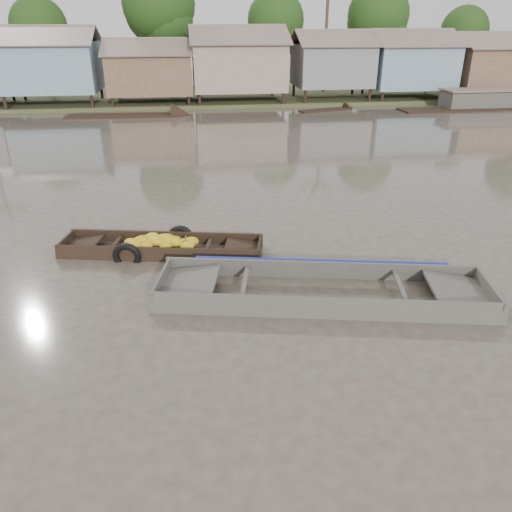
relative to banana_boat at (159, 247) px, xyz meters
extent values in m
plane|color=#453D35|center=(2.33, -3.41, -0.14)|extent=(120.00, 120.00, 0.00)
cube|color=#384723|center=(2.33, 29.59, -0.14)|extent=(120.00, 12.00, 0.50)
cube|color=gray|center=(-8.17, 26.09, 2.56)|extent=(6.20, 5.20, 3.20)
cube|color=brown|center=(-8.17, 24.69, 4.61)|extent=(6.60, 3.02, 1.28)
cube|color=brown|center=(-8.17, 27.50, 4.61)|extent=(6.60, 3.02, 1.28)
cube|color=brown|center=(-1.47, 26.09, 2.06)|extent=(5.80, 4.60, 2.70)
cube|color=brown|center=(-1.47, 24.85, 3.86)|extent=(6.20, 2.67, 1.14)
cube|color=brown|center=(-1.47, 27.33, 3.86)|extent=(6.20, 2.67, 1.14)
cube|color=gray|center=(4.83, 26.09, 2.51)|extent=(6.50, 5.30, 3.30)
cube|color=brown|center=(4.83, 24.66, 4.61)|extent=(6.90, 3.08, 1.31)
cube|color=brown|center=(4.83, 27.52, 4.61)|extent=(6.90, 3.08, 1.31)
cube|color=slate|center=(11.83, 26.09, 2.46)|extent=(5.40, 4.70, 2.90)
cube|color=brown|center=(11.83, 24.82, 4.36)|extent=(5.80, 2.73, 1.17)
cube|color=brown|center=(11.83, 27.36, 4.36)|extent=(5.80, 2.73, 1.17)
cube|color=gray|center=(17.83, 26.09, 2.36)|extent=(6.00, 5.00, 3.10)
cube|color=brown|center=(17.83, 24.74, 4.36)|extent=(6.40, 2.90, 1.24)
cube|color=brown|center=(17.83, 27.44, 4.36)|extent=(6.40, 2.90, 1.24)
cube|color=brown|center=(24.33, 26.09, 2.31)|extent=(5.70, 4.90, 2.80)
cube|color=brown|center=(24.33, 24.77, 4.16)|extent=(6.10, 2.85, 1.21)
cube|color=brown|center=(24.33, 27.41, 4.16)|extent=(6.10, 2.85, 1.21)
cylinder|color=#473323|center=(-9.67, 30.59, 2.31)|extent=(0.28, 0.28, 4.90)
sphere|color=#1C3B12|center=(-9.67, 30.59, 5.11)|extent=(4.20, 4.20, 4.20)
cylinder|color=#473323|center=(-0.67, 29.59, 3.01)|extent=(0.28, 0.28, 6.30)
sphere|color=#1C3B12|center=(-0.67, 29.59, 6.61)|extent=(5.40, 5.40, 5.40)
cylinder|color=#473323|center=(8.33, 30.59, 2.48)|extent=(0.28, 0.28, 5.25)
sphere|color=#1C3B12|center=(8.33, 30.59, 5.48)|extent=(4.50, 4.50, 4.50)
cylinder|color=#473323|center=(16.33, 29.59, 2.66)|extent=(0.28, 0.28, 5.60)
sphere|color=#1C3B12|center=(16.33, 29.59, 5.86)|extent=(4.80, 4.80, 4.80)
cylinder|color=#473323|center=(24.33, 30.59, 2.13)|extent=(0.28, 0.28, 4.55)
sphere|color=#1C3B12|center=(24.33, 30.59, 4.73)|extent=(3.90, 3.90, 3.90)
cylinder|color=#473323|center=(12.33, 30.09, 3.86)|extent=(0.24, 0.24, 8.00)
cube|color=black|center=(0.08, -0.01, -0.22)|extent=(5.29, 2.00, 0.08)
cube|color=black|center=(0.19, 0.55, -0.02)|extent=(5.24, 1.19, 0.49)
cube|color=black|center=(-0.03, -0.56, -0.02)|extent=(5.24, 1.19, 0.49)
cube|color=black|center=(2.63, -0.52, -0.02)|extent=(0.29, 1.14, 0.47)
cube|color=black|center=(2.18, -0.43, 0.04)|extent=(1.08, 1.15, 0.19)
cube|color=black|center=(-2.47, 0.51, -0.02)|extent=(0.29, 1.14, 0.47)
cube|color=black|center=(-2.03, 0.42, 0.04)|extent=(1.08, 1.15, 0.19)
cube|color=black|center=(-1.14, 0.24, 0.08)|extent=(0.32, 1.11, 0.05)
cube|color=black|center=(1.30, -0.25, 0.08)|extent=(0.32, 1.11, 0.05)
ellipsoid|color=gold|center=(-0.63, -0.14, 0.03)|extent=(0.47, 0.37, 0.26)
ellipsoid|color=gold|center=(0.21, -0.21, 0.14)|extent=(0.41, 0.32, 0.23)
ellipsoid|color=gold|center=(-0.64, -0.05, 0.07)|extent=(0.47, 0.37, 0.26)
ellipsoid|color=gold|center=(-0.30, -0.19, 0.13)|extent=(0.37, 0.29, 0.20)
ellipsoid|color=gold|center=(-0.70, 0.11, 0.08)|extent=(0.48, 0.37, 0.26)
ellipsoid|color=gold|center=(-0.38, 0.14, 0.17)|extent=(0.48, 0.37, 0.26)
ellipsoid|color=gold|center=(0.10, -0.33, 0.04)|extent=(0.38, 0.30, 0.21)
ellipsoid|color=gold|center=(0.42, 0.29, 0.06)|extent=(0.39, 0.31, 0.22)
ellipsoid|color=gold|center=(0.85, 0.04, 0.09)|extent=(0.46, 0.36, 0.26)
ellipsoid|color=gold|center=(-0.15, 0.09, 0.26)|extent=(0.45, 0.35, 0.25)
ellipsoid|color=gold|center=(0.12, -0.11, 0.18)|extent=(0.43, 0.33, 0.23)
ellipsoid|color=gold|center=(-0.02, 0.25, 0.11)|extent=(0.39, 0.30, 0.21)
ellipsoid|color=gold|center=(0.12, 0.07, 0.24)|extent=(0.36, 0.28, 0.20)
ellipsoid|color=gold|center=(0.72, 0.13, 0.05)|extent=(0.41, 0.32, 0.23)
ellipsoid|color=gold|center=(-0.13, 0.32, 0.15)|extent=(0.38, 0.30, 0.21)
ellipsoid|color=gold|center=(0.38, 0.26, 0.08)|extent=(0.41, 0.32, 0.23)
ellipsoid|color=gold|center=(-0.59, -0.15, 0.02)|extent=(0.46, 0.36, 0.25)
ellipsoid|color=gold|center=(0.47, -0.24, 0.20)|extent=(0.37, 0.29, 0.20)
ellipsoid|color=gold|center=(0.22, -0.07, 0.26)|extent=(0.48, 0.38, 0.27)
ellipsoid|color=gold|center=(-0.75, 0.28, 0.06)|extent=(0.43, 0.34, 0.24)
ellipsoid|color=gold|center=(-0.11, 0.16, 0.16)|extent=(0.42, 0.33, 0.23)
ellipsoid|color=gold|center=(0.74, -0.28, 0.11)|extent=(0.44, 0.34, 0.24)
ellipsoid|color=gold|center=(-0.79, -0.15, -0.02)|extent=(0.38, 0.30, 0.21)
ellipsoid|color=gold|center=(-0.50, 0.17, 0.15)|extent=(0.41, 0.32, 0.22)
ellipsoid|color=gold|center=(-0.04, -0.13, 0.23)|extent=(0.45, 0.35, 0.25)
ellipsoid|color=gold|center=(-0.79, 0.12, 0.00)|extent=(0.37, 0.29, 0.20)
ellipsoid|color=gold|center=(-0.14, -0.04, 0.18)|extent=(0.44, 0.35, 0.24)
ellipsoid|color=gold|center=(0.05, 0.12, 0.17)|extent=(0.45, 0.35, 0.25)
ellipsoid|color=gold|center=(-0.04, 0.21, 0.15)|extent=(0.42, 0.33, 0.23)
ellipsoid|color=gold|center=(-0.56, -0.07, 0.08)|extent=(0.42, 0.33, 0.23)
ellipsoid|color=gold|center=(0.40, -0.12, 0.19)|extent=(0.44, 0.34, 0.24)
ellipsoid|color=gold|center=(0.89, -0.50, 0.02)|extent=(0.40, 0.31, 0.22)
cylinder|color=#3F6626|center=(-0.38, 0.09, 0.26)|extent=(0.04, 0.04, 0.17)
cylinder|color=#3F6626|center=(0.26, -0.04, 0.26)|extent=(0.04, 0.04, 0.17)
cylinder|color=#3F6626|center=(0.72, -0.14, 0.26)|extent=(0.04, 0.04, 0.17)
torus|color=black|center=(0.57, 0.55, 0.00)|extent=(0.76, 0.31, 0.74)
torus|color=black|center=(-0.79, -0.48, 0.00)|extent=(0.76, 0.31, 0.75)
cube|color=#433E39|center=(3.69, -2.91, -0.22)|extent=(7.37, 2.95, 0.08)
cube|color=#433E39|center=(3.86, -2.04, 0.03)|extent=(7.25, 1.62, 0.59)
cube|color=#433E39|center=(3.51, -3.77, 0.03)|extent=(7.25, 1.62, 0.59)
cube|color=#433E39|center=(7.22, -3.62, 0.03)|extent=(0.42, 1.77, 0.56)
cube|color=#433E39|center=(6.61, -3.50, 0.10)|extent=(1.53, 1.77, 0.23)
cube|color=#433E39|center=(0.16, -2.19, 0.03)|extent=(0.42, 1.77, 0.56)
cube|color=#433E39|center=(0.77, -2.32, 0.10)|extent=(1.53, 1.77, 0.23)
cube|color=#433E39|center=(2.00, -2.57, 0.15)|extent=(0.44, 1.71, 0.05)
cube|color=#433E39|center=(5.38, -3.25, 0.15)|extent=(0.44, 1.71, 0.05)
cube|color=#665E54|center=(3.69, -2.91, -0.18)|extent=(5.66, 2.47, 0.02)
cube|color=#101DA5|center=(3.88, -1.99, 0.26)|extent=(5.86, 1.26, 0.15)
torus|color=olive|center=(6.58, -3.79, -0.15)|extent=(0.41, 0.41, 0.06)
torus|color=olive|center=(6.58, -3.79, -0.12)|extent=(0.33, 0.33, 0.06)
cube|color=black|center=(-3.26, 21.44, -0.19)|extent=(7.01, 1.81, 0.35)
cube|color=black|center=(10.30, 21.83, -0.19)|extent=(3.74, 1.85, 0.35)
cube|color=black|center=(19.85, 21.01, -0.19)|extent=(8.91, 2.28, 0.35)
cube|color=black|center=(21.33, 21.59, 0.41)|extent=(5.00, 2.00, 1.20)
camera|label=1|loc=(0.93, -12.32, 5.44)|focal=35.00mm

